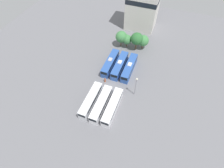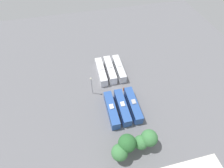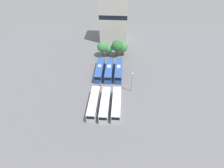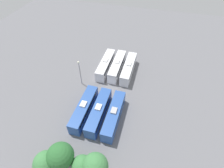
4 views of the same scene
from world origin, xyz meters
name	(u,v)px [view 1 (image 1 of 4)]	position (x,y,z in m)	size (l,w,h in m)	color
ground_plane	(111,86)	(0.00, 0.00, 0.00)	(110.75, 110.75, 0.00)	slate
bus_0	(91,100)	(-3.30, -8.04, 1.69)	(2.49, 11.79, 3.44)	silver
bus_1	(101,104)	(0.02, -8.19, 1.69)	(2.49, 11.79, 3.44)	white
bus_2	(113,107)	(3.33, -7.92, 1.69)	(2.49, 11.79, 3.44)	white
bus_3	(110,63)	(-3.49, 8.14, 1.69)	(2.49, 11.79, 3.44)	#2D56A8
bus_4	(120,65)	(-0.07, 8.16, 1.69)	(2.49, 11.79, 3.44)	#2D56A8
bus_5	(129,68)	(3.32, 8.28, 1.69)	(2.49, 11.79, 3.44)	#2D56A8
worker_person	(105,80)	(-2.56, 0.96, 0.85)	(0.36, 0.36, 1.82)	#CC4C19
light_pole	(136,84)	(7.69, -0.43, 5.10)	(0.60, 0.60, 7.48)	gray
tree_0	(121,37)	(-3.63, 20.03, 4.16)	(4.31, 4.31, 6.33)	brown
tree_1	(127,40)	(-1.41, 20.32, 3.32)	(3.63, 3.63, 5.14)	brown
tree_2	(137,39)	(2.23, 20.22, 4.68)	(4.50, 4.50, 6.96)	brown
tree_3	(143,41)	(4.43, 21.56, 3.51)	(4.15, 4.15, 5.60)	brown
depot_building	(143,1)	(-0.07, 35.46, 11.01)	(11.98, 9.89, 21.86)	silver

